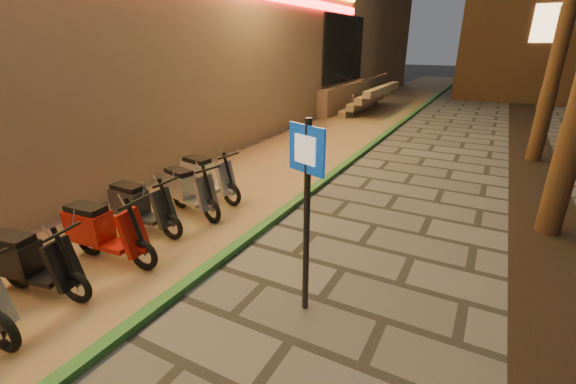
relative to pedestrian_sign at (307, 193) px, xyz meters
The scene contains 9 objects.
parking_strip 7.82m from the pedestrian_sign, 115.65° to the left, with size 3.40×60.00×0.01m, color #8C7251.
green_curb 7.25m from the pedestrian_sign, 103.17° to the left, with size 0.18×60.00×0.10m, color #26652B.
planting_strip 3.79m from the pedestrian_sign, 33.48° to the left, with size 1.20×40.00×0.02m, color black.
pedestrian_sign is the anchor object (origin of this frame).
scooter_6 3.77m from the pedestrian_sign, 156.93° to the right, with size 1.52×0.65×1.07m.
scooter_7 3.41m from the pedestrian_sign, behind, with size 1.61×0.59×1.13m.
scooter_8 3.71m from the pedestrian_sign, behind, with size 1.52×0.53×1.07m.
scooter_9 3.81m from the pedestrian_sign, 154.59° to the left, with size 1.54×0.73×1.09m.
scooter_10 4.33m from the pedestrian_sign, 146.10° to the left, with size 1.58×0.64×1.11m.
Camera 1 is at (2.43, -0.55, 3.15)m, focal length 24.00 mm.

